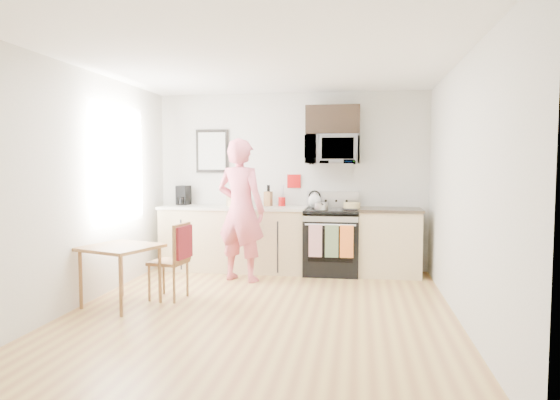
% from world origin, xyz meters
% --- Properties ---
extents(floor, '(4.60, 4.60, 0.00)m').
position_xyz_m(floor, '(0.00, 0.00, 0.00)').
color(floor, '#A4703F').
rests_on(floor, ground).
extents(back_wall, '(4.00, 0.04, 2.60)m').
position_xyz_m(back_wall, '(0.00, 2.30, 1.30)').
color(back_wall, beige).
rests_on(back_wall, floor).
extents(front_wall, '(4.00, 0.04, 2.60)m').
position_xyz_m(front_wall, '(0.00, -2.30, 1.30)').
color(front_wall, beige).
rests_on(front_wall, floor).
extents(left_wall, '(0.04, 4.60, 2.60)m').
position_xyz_m(left_wall, '(-2.00, 0.00, 1.30)').
color(left_wall, beige).
rests_on(left_wall, floor).
extents(right_wall, '(0.04, 4.60, 2.60)m').
position_xyz_m(right_wall, '(2.00, 0.00, 1.30)').
color(right_wall, beige).
rests_on(right_wall, floor).
extents(ceiling, '(4.00, 4.60, 0.04)m').
position_xyz_m(ceiling, '(0.00, 0.00, 2.60)').
color(ceiling, white).
rests_on(ceiling, back_wall).
extents(window, '(0.06, 1.40, 1.50)m').
position_xyz_m(window, '(-1.96, 0.80, 1.55)').
color(window, white).
rests_on(window, left_wall).
extents(cabinet_left, '(2.10, 0.60, 0.90)m').
position_xyz_m(cabinet_left, '(-0.80, 2.00, 0.45)').
color(cabinet_left, beige).
rests_on(cabinet_left, floor).
extents(countertop_left, '(2.14, 0.64, 0.04)m').
position_xyz_m(countertop_left, '(-0.80, 2.00, 0.92)').
color(countertop_left, beige).
rests_on(countertop_left, cabinet_left).
extents(cabinet_right, '(0.84, 0.60, 0.90)m').
position_xyz_m(cabinet_right, '(1.43, 2.00, 0.45)').
color(cabinet_right, beige).
rests_on(cabinet_right, floor).
extents(countertop_right, '(0.88, 0.64, 0.04)m').
position_xyz_m(countertop_right, '(1.43, 2.00, 0.92)').
color(countertop_right, black).
rests_on(countertop_right, cabinet_right).
extents(range, '(0.76, 0.70, 1.16)m').
position_xyz_m(range, '(0.63, 1.98, 0.44)').
color(range, black).
rests_on(range, floor).
extents(microwave, '(0.76, 0.51, 0.42)m').
position_xyz_m(microwave, '(0.63, 2.08, 1.76)').
color(microwave, '#AFB0B4').
rests_on(microwave, back_wall).
extents(upper_cabinet, '(0.76, 0.35, 0.40)m').
position_xyz_m(upper_cabinet, '(0.63, 2.12, 2.18)').
color(upper_cabinet, black).
rests_on(upper_cabinet, back_wall).
extents(wall_art, '(0.50, 0.04, 0.65)m').
position_xyz_m(wall_art, '(-1.20, 2.28, 1.75)').
color(wall_art, black).
rests_on(wall_art, back_wall).
extents(wall_trivet, '(0.20, 0.02, 0.20)m').
position_xyz_m(wall_trivet, '(0.05, 2.28, 1.30)').
color(wall_trivet, '#A40E0E').
rests_on(wall_trivet, back_wall).
extents(person, '(0.79, 0.64, 1.89)m').
position_xyz_m(person, '(-0.54, 1.36, 0.94)').
color(person, '#BD3447').
rests_on(person, floor).
extents(dining_table, '(0.78, 0.78, 0.67)m').
position_xyz_m(dining_table, '(-1.56, -0.01, 0.59)').
color(dining_table, brown).
rests_on(dining_table, floor).
extents(chair, '(0.46, 0.42, 0.88)m').
position_xyz_m(chair, '(-1.03, 0.33, 0.57)').
color(chair, brown).
rests_on(chair, floor).
extents(knife_block, '(0.12, 0.15, 0.21)m').
position_xyz_m(knife_block, '(-0.31, 2.13, 1.05)').
color(knife_block, brown).
rests_on(knife_block, countertop_left).
extents(utensil_crock, '(0.10, 0.10, 0.31)m').
position_xyz_m(utensil_crock, '(-0.11, 2.13, 1.07)').
color(utensil_crock, '#A40E0E').
rests_on(utensil_crock, countertop_left).
extents(fruit_bowl, '(0.25, 0.25, 0.11)m').
position_xyz_m(fruit_bowl, '(-0.70, 2.11, 0.98)').
color(fruit_bowl, white).
rests_on(fruit_bowl, countertop_left).
extents(milk_carton, '(0.09, 0.09, 0.24)m').
position_xyz_m(milk_carton, '(-0.87, 2.06, 1.06)').
color(milk_carton, '#D5B780').
rests_on(milk_carton, countertop_left).
extents(coffee_maker, '(0.19, 0.25, 0.29)m').
position_xyz_m(coffee_maker, '(-1.61, 2.13, 1.08)').
color(coffee_maker, black).
rests_on(coffee_maker, countertop_left).
extents(bread_bag, '(0.29, 0.25, 0.10)m').
position_xyz_m(bread_bag, '(-0.68, 1.78, 0.99)').
color(bread_bag, tan).
rests_on(bread_bag, countertop_left).
extents(cake, '(0.28, 0.28, 0.09)m').
position_xyz_m(cake, '(0.91, 1.93, 0.97)').
color(cake, black).
rests_on(cake, range).
extents(kettle, '(0.20, 0.20, 0.25)m').
position_xyz_m(kettle, '(0.37, 2.11, 1.03)').
color(kettle, white).
rests_on(kettle, range).
extents(pot, '(0.20, 0.33, 0.10)m').
position_xyz_m(pot, '(0.49, 1.81, 0.97)').
color(pot, '#AFB0B4').
rests_on(pot, range).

